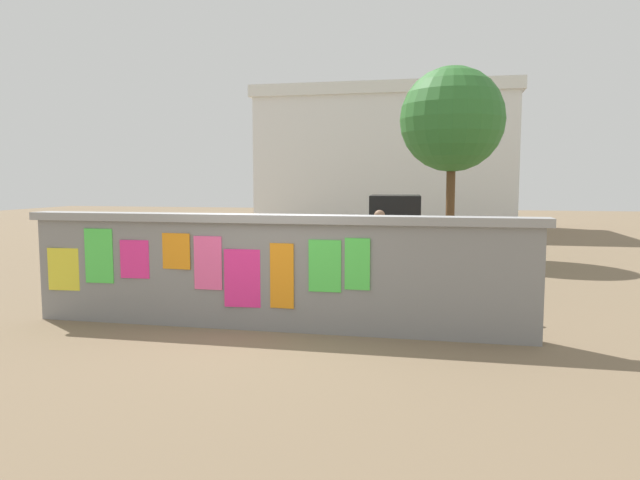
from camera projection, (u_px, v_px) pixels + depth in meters
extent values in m
plane|color=#7A664C|center=(354.00, 259.00, 16.47)|extent=(60.00, 60.00, 0.00)
cube|color=gray|center=(272.00, 276.00, 8.60)|extent=(7.56, 0.30, 1.59)
cube|color=gray|center=(272.00, 219.00, 8.51)|extent=(7.76, 0.42, 0.12)
cube|color=yellow|center=(64.00, 269.00, 9.13)|extent=(0.53, 0.04, 0.67)
cube|color=#4CD84C|center=(99.00, 256.00, 8.98)|extent=(0.47, 0.02, 0.84)
cube|color=#F42D8C|center=(135.00, 259.00, 8.86)|extent=(0.47, 0.03, 0.58)
cube|color=orange|center=(176.00, 251.00, 8.71)|extent=(0.45, 0.04, 0.54)
cube|color=#F9599E|center=(208.00, 263.00, 8.62)|extent=(0.44, 0.01, 0.80)
cube|color=#F42D8C|center=(242.00, 278.00, 8.53)|extent=(0.55, 0.04, 0.86)
cube|color=orange|center=(282.00, 276.00, 8.40)|extent=(0.36, 0.02, 0.95)
cube|color=#4CD84C|center=(325.00, 266.00, 8.25)|extent=(0.47, 0.01, 0.74)
cube|color=#4CD84C|center=(357.00, 264.00, 8.15)|extent=(0.36, 0.03, 0.73)
cylinder|color=black|center=(399.00, 253.00, 15.02)|extent=(0.71, 0.24, 0.70)
cylinder|color=black|center=(399.00, 260.00, 13.74)|extent=(0.71, 0.24, 0.70)
cylinder|color=black|center=(304.00, 251.00, 15.38)|extent=(0.71, 0.24, 0.70)
cylinder|color=black|center=(294.00, 258.00, 14.10)|extent=(0.71, 0.24, 0.70)
cube|color=black|center=(395.00, 226.00, 14.32)|extent=(1.29, 1.57, 1.50)
cube|color=#334C59|center=(323.00, 237.00, 14.61)|extent=(2.49, 1.65, 0.90)
cylinder|color=black|center=(315.00, 288.00, 10.36)|extent=(0.61, 0.18, 0.60)
cylinder|color=black|center=(387.00, 293.00, 9.92)|extent=(0.61, 0.20, 0.60)
cube|color=#1933A5|center=(350.00, 275.00, 10.12)|extent=(1.02, 0.38, 0.32)
cube|color=black|center=(362.00, 265.00, 10.03)|extent=(0.59, 0.30, 0.10)
cube|color=#262626|center=(321.00, 258.00, 10.27)|extent=(0.12, 0.56, 0.03)
cylinder|color=black|center=(451.00, 277.00, 11.39)|extent=(0.66, 0.16, 0.66)
cylinder|color=black|center=(505.00, 277.00, 11.36)|extent=(0.66, 0.16, 0.66)
cube|color=gold|center=(478.00, 268.00, 11.36)|extent=(0.94, 0.21, 0.06)
cylinder|color=gold|center=(486.00, 257.00, 11.33)|extent=(0.03, 0.03, 0.40)
cube|color=black|center=(487.00, 247.00, 11.31)|extent=(0.21, 0.11, 0.05)
cube|color=black|center=(454.00, 249.00, 11.33)|extent=(0.12, 0.44, 0.03)
cylinder|color=black|center=(234.00, 277.00, 11.36)|extent=(0.66, 0.05, 0.66)
cylinder|color=black|center=(286.00, 279.00, 11.13)|extent=(0.66, 0.05, 0.66)
cube|color=#197233|center=(260.00, 269.00, 11.23)|extent=(0.95, 0.05, 0.06)
cylinder|color=#197233|center=(267.00, 258.00, 11.17)|extent=(0.03, 0.03, 0.40)
cube|color=black|center=(267.00, 247.00, 11.15)|extent=(0.20, 0.08, 0.05)
cube|color=black|center=(236.00, 249.00, 11.29)|extent=(0.04, 0.44, 0.03)
cylinder|color=#D83F72|center=(472.00, 289.00, 9.70)|extent=(0.12, 0.12, 0.80)
cylinder|color=#D83F72|center=(461.00, 289.00, 9.69)|extent=(0.12, 0.12, 0.80)
cylinder|color=#BF6626|center=(468.00, 248.00, 9.62)|extent=(0.41, 0.41, 0.60)
sphere|color=#8C664C|center=(468.00, 223.00, 9.58)|extent=(0.22, 0.22, 0.22)
cylinder|color=#3F994C|center=(379.00, 270.00, 11.85)|extent=(0.12, 0.12, 0.80)
cylinder|color=#3F994C|center=(379.00, 271.00, 11.68)|extent=(0.12, 0.12, 0.80)
cylinder|color=#338CBF|center=(379.00, 236.00, 11.69)|extent=(0.40, 0.40, 0.60)
sphere|color=#8C664C|center=(380.00, 215.00, 11.65)|extent=(0.22, 0.22, 0.22)
cylinder|color=brown|center=(450.00, 207.00, 16.76)|extent=(0.25, 0.25, 2.90)
sphere|color=#2F6E2C|center=(452.00, 119.00, 16.51)|extent=(2.96, 2.96, 2.96)
cube|color=white|center=(388.00, 166.00, 27.18)|extent=(10.93, 6.70, 5.75)
cube|color=silver|center=(389.00, 98.00, 26.87)|extent=(11.23, 7.00, 0.50)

